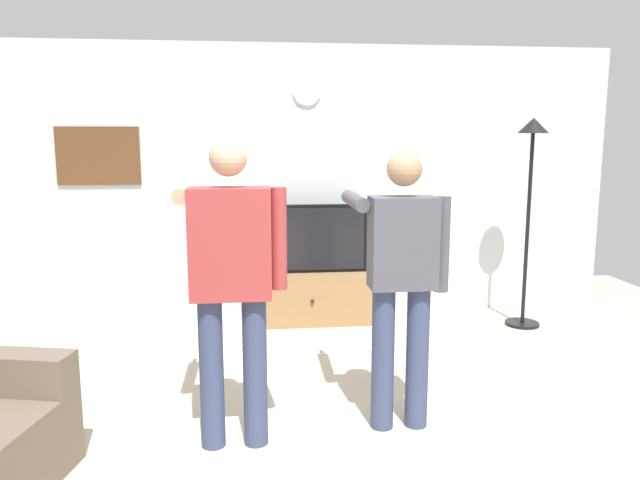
# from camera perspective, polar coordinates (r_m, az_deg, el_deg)

# --- Properties ---
(ground_plane) EXTENTS (8.40, 8.40, 0.00)m
(ground_plane) POSITION_cam_1_polar(r_m,az_deg,el_deg) (3.63, 1.80, -19.84)
(ground_plane) COLOR beige
(back_wall) EXTENTS (6.40, 0.10, 2.70)m
(back_wall) POSITION_cam_1_polar(r_m,az_deg,el_deg) (6.12, -2.03, 5.46)
(back_wall) COLOR silver
(back_wall) RESTS_ON ground_plane
(tv_stand) EXTENTS (1.26, 0.48, 0.49)m
(tv_stand) POSITION_cam_1_polar(r_m,az_deg,el_deg) (5.96, -0.94, -5.44)
(tv_stand) COLOR #997047
(tv_stand) RESTS_ON ground_plane
(television) EXTENTS (1.13, 0.07, 0.67)m
(television) POSITION_cam_1_polar(r_m,az_deg,el_deg) (5.88, -1.00, 0.12)
(television) COLOR black
(television) RESTS_ON tv_stand
(wall_clock) EXTENTS (0.28, 0.03, 0.28)m
(wall_clock) POSITION_cam_1_polar(r_m,az_deg,el_deg) (6.07, -1.26, 13.88)
(wall_clock) COLOR white
(framed_picture) EXTENTS (0.78, 0.04, 0.55)m
(framed_picture) POSITION_cam_1_polar(r_m,az_deg,el_deg) (6.21, -20.20, 7.47)
(framed_picture) COLOR brown
(floor_lamp) EXTENTS (0.32, 0.32, 1.98)m
(floor_lamp) POSITION_cam_1_polar(r_m,az_deg,el_deg) (5.98, 19.25, 5.44)
(floor_lamp) COLOR black
(floor_lamp) RESTS_ON ground_plane
(person_standing_nearer_lamp) EXTENTS (0.63, 0.78, 1.79)m
(person_standing_nearer_lamp) POSITION_cam_1_polar(r_m,az_deg,el_deg) (3.45, -8.40, -3.21)
(person_standing_nearer_lamp) COLOR #384266
(person_standing_nearer_lamp) RESTS_ON ground_plane
(person_standing_nearer_couch) EXTENTS (0.58, 0.78, 1.71)m
(person_standing_nearer_couch) POSITION_cam_1_polar(r_m,az_deg,el_deg) (3.69, 7.69, -3.26)
(person_standing_nearer_couch) COLOR #384266
(person_standing_nearer_couch) RESTS_ON ground_plane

